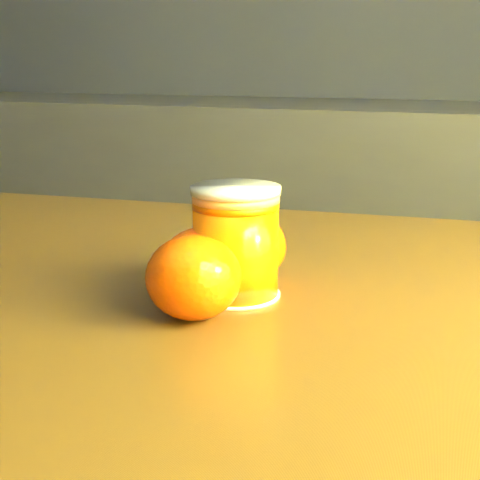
% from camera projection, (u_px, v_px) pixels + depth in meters
% --- Properties ---
extents(kitchen_counter, '(3.15, 0.60, 0.90)m').
position_uv_depth(kitchen_counter, '(147.00, 245.00, 2.09)').
color(kitchen_counter, '#424346').
rests_on(kitchen_counter, ground).
extents(table, '(1.18, 0.90, 0.81)m').
position_uv_depth(table, '(250.00, 428.00, 0.55)').
color(table, brown).
rests_on(table, ground).
extents(juice_glass, '(0.07, 0.07, 0.09)m').
position_uv_depth(juice_glass, '(236.00, 243.00, 0.54)').
color(juice_glass, orange).
rests_on(juice_glass, table).
extents(orange_front, '(0.09, 0.09, 0.06)m').
position_uv_depth(orange_front, '(202.00, 264.00, 0.54)').
color(orange_front, '#FF5405').
rests_on(orange_front, table).
extents(orange_back, '(0.08, 0.08, 0.06)m').
position_uv_depth(orange_back, '(247.00, 247.00, 0.58)').
color(orange_back, '#FF5405').
rests_on(orange_back, table).
extents(orange_extra, '(0.07, 0.07, 0.06)m').
position_uv_depth(orange_extra, '(194.00, 277.00, 0.49)').
color(orange_extra, '#FF5405').
rests_on(orange_extra, table).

